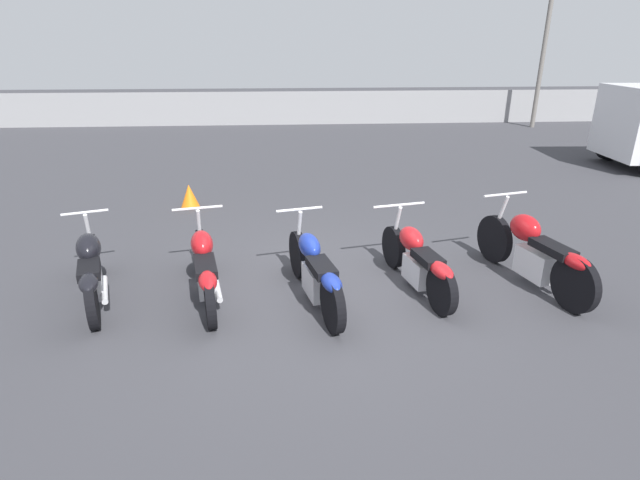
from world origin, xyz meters
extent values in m
plane|color=#38383D|center=(0.00, 0.00, 0.00)|extent=(60.00, 60.00, 0.00)
cube|color=gray|center=(0.00, 13.80, 0.61)|extent=(40.00, 0.04, 1.22)
cylinder|color=slate|center=(8.78, 12.54, 4.03)|extent=(0.16, 0.16, 8.06)
cylinder|color=black|center=(-2.99, 0.72, 0.29)|extent=(0.28, 0.58, 0.58)
cylinder|color=black|center=(-2.55, -0.63, 0.29)|extent=(0.28, 0.58, 0.58)
cube|color=silver|center=(-2.75, -0.02, 0.26)|extent=(0.35, 0.55, 0.32)
ellipsoid|color=black|center=(-2.83, 0.21, 0.61)|extent=(0.44, 0.60, 0.33)
cube|color=black|center=(-2.67, -0.25, 0.53)|extent=(0.38, 0.54, 0.10)
ellipsoid|color=black|center=(-2.56, -0.59, 0.52)|extent=(0.33, 0.48, 0.16)
cylinder|color=silver|center=(-2.96, 0.62, 0.93)|extent=(0.54, 0.21, 0.04)
cylinder|color=silver|center=(-2.98, 0.67, 0.61)|extent=(0.12, 0.25, 0.62)
cylinder|color=silver|center=(-2.59, -0.12, 0.20)|extent=(0.28, 0.66, 0.07)
cylinder|color=black|center=(-1.57, 0.75, 0.30)|extent=(0.22, 0.60, 0.59)
cylinder|color=black|center=(-1.27, -0.71, 0.30)|extent=(0.22, 0.60, 0.59)
cube|color=silver|center=(-1.41, -0.05, 0.27)|extent=(0.31, 0.56, 0.33)
ellipsoid|color=#AD1419|center=(-1.46, 0.19, 0.62)|extent=(0.37, 0.54, 0.32)
cube|color=black|center=(-1.35, -0.30, 0.54)|extent=(0.35, 0.61, 0.10)
ellipsoid|color=#AD1419|center=(-1.28, -0.66, 0.53)|extent=(0.29, 0.47, 0.16)
cylinder|color=silver|center=(-1.55, 0.65, 0.94)|extent=(0.63, 0.17, 0.04)
cylinder|color=silver|center=(-1.56, 0.70, 0.62)|extent=(0.10, 0.25, 0.63)
cylinder|color=silver|center=(-1.26, -0.17, 0.21)|extent=(0.21, 0.68, 0.07)
cylinder|color=black|center=(-0.27, 0.51, 0.31)|extent=(0.24, 0.63, 0.62)
cylinder|color=black|center=(0.06, -0.89, 0.31)|extent=(0.24, 0.63, 0.62)
cube|color=silver|center=(-0.09, -0.26, 0.28)|extent=(0.31, 0.55, 0.34)
ellipsoid|color=navy|center=(-0.14, -0.02, 0.65)|extent=(0.35, 0.55, 0.28)
cube|color=black|center=(-0.03, -0.50, 0.58)|extent=(0.35, 0.56, 0.10)
ellipsoid|color=navy|center=(0.05, -0.84, 0.56)|extent=(0.29, 0.47, 0.16)
cylinder|color=silver|center=(-0.24, 0.42, 0.97)|extent=(0.59, 0.17, 0.04)
cylinder|color=silver|center=(-0.25, 0.47, 0.64)|extent=(0.11, 0.26, 0.64)
cylinder|color=silver|center=(0.06, -0.37, 0.22)|extent=(0.23, 0.70, 0.07)
cylinder|color=black|center=(1.06, 0.73, 0.29)|extent=(0.22, 0.59, 0.58)
cylinder|color=black|center=(1.34, -0.61, 0.29)|extent=(0.22, 0.59, 0.58)
cube|color=silver|center=(1.22, -0.01, 0.26)|extent=(0.30, 0.52, 0.32)
ellipsoid|color=red|center=(1.17, 0.22, 0.61)|extent=(0.34, 0.52, 0.29)
cube|color=black|center=(1.27, -0.23, 0.54)|extent=(0.33, 0.51, 0.10)
ellipsoid|color=red|center=(1.33, -0.56, 0.52)|extent=(0.29, 0.47, 0.16)
cylinder|color=silver|center=(1.09, 0.63, 0.93)|extent=(0.72, 0.19, 0.04)
cylinder|color=silver|center=(1.07, 0.68, 0.61)|extent=(0.10, 0.25, 0.62)
cylinder|color=silver|center=(1.36, -0.12, 0.20)|extent=(0.19, 0.61, 0.07)
cylinder|color=black|center=(2.53, 0.81, 0.34)|extent=(0.26, 0.68, 0.67)
cylinder|color=black|center=(2.89, -0.66, 0.34)|extent=(0.26, 0.68, 0.67)
cube|color=silver|center=(2.73, 0.00, 0.30)|extent=(0.32, 0.58, 0.37)
ellipsoid|color=#AD1419|center=(2.67, 0.25, 0.71)|extent=(0.39, 0.54, 0.34)
cube|color=black|center=(2.79, -0.25, 0.62)|extent=(0.38, 0.64, 0.10)
ellipsoid|color=#AD1419|center=(2.88, -0.61, 0.61)|extent=(0.30, 0.47, 0.16)
cylinder|color=silver|center=(2.56, 0.71, 1.02)|extent=(0.66, 0.20, 0.04)
cylinder|color=silver|center=(2.54, 0.76, 0.68)|extent=(0.11, 0.26, 0.67)
cylinder|color=silver|center=(2.88, -0.12, 0.24)|extent=(0.22, 0.64, 0.07)
cube|color=black|center=(7.61, 6.16, 1.51)|extent=(0.12, 1.75, 0.51)
cylinder|color=black|center=(8.24, 7.05, 0.35)|extent=(0.71, 0.26, 0.70)
cone|color=orange|center=(-2.23, 3.66, 0.22)|extent=(0.36, 0.36, 0.45)
camera|label=1|loc=(-0.41, -5.59, 2.94)|focal=28.00mm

